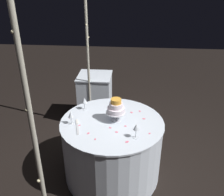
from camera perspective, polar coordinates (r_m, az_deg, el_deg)
name	(u,v)px	position (r m, az deg, el deg)	size (l,w,h in m)	color
ground_plane	(112,172)	(3.23, 0.00, -16.87)	(12.00, 12.00, 0.00)	black
decorative_arch	(68,48)	(2.50, -10.24, 11.40)	(2.10, 0.06, 2.45)	#B7B29E
main_table	(112,148)	(2.98, 0.00, -11.63)	(1.17, 1.17, 0.75)	silver
side_table	(95,98)	(4.08, -3.91, 0.06)	(0.53, 0.53, 0.80)	silver
tiered_cake	(116,108)	(2.71, 0.92, -2.30)	(0.22, 0.22, 0.27)	silver
wine_glass_0	(136,128)	(2.46, 5.63, -6.87)	(0.06, 0.06, 0.16)	silver
wine_glass_1	(84,101)	(2.98, -6.42, -0.68)	(0.07, 0.07, 0.16)	silver
wine_glass_2	(71,115)	(2.71, -9.52, -3.93)	(0.06, 0.06, 0.16)	silver
cake_knife	(77,126)	(2.71, -8.05, -6.41)	(0.29, 0.10, 0.01)	silver
rose_petal_0	(117,132)	(2.59, 1.07, -7.90)	(0.03, 0.02, 0.00)	#EA6B84
rose_petal_1	(70,118)	(2.87, -9.83, -4.57)	(0.03, 0.02, 0.00)	#EA6B84
rose_petal_2	(125,126)	(2.69, 3.12, -6.52)	(0.03, 0.02, 0.00)	#EA6B84
rose_petal_3	(110,128)	(2.66, -0.45, -6.90)	(0.03, 0.02, 0.00)	#EA6B84
rose_petal_4	(127,142)	(2.46, 3.50, -10.10)	(0.04, 0.03, 0.00)	#EA6B84
rose_petal_5	(144,119)	(2.84, 7.41, -4.79)	(0.04, 0.03, 0.00)	#EA6B84
rose_petal_6	(88,133)	(2.59, -5.53, -8.14)	(0.04, 0.02, 0.00)	#EA6B84
rose_petal_7	(131,112)	(2.95, 4.54, -3.35)	(0.04, 0.03, 0.00)	#EA6B84
rose_petal_8	(79,125)	(2.72, -7.56, -6.30)	(0.03, 0.02, 0.00)	#EA6B84
rose_petal_9	(150,133)	(2.60, 8.71, -8.13)	(0.03, 0.02, 0.00)	#EA6B84
rose_petal_10	(140,111)	(2.99, 6.45, -3.04)	(0.03, 0.02, 0.00)	#EA6B84
rose_petal_11	(95,139)	(2.50, -3.92, -9.51)	(0.03, 0.02, 0.00)	#EA6B84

